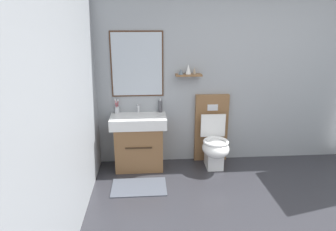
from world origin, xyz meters
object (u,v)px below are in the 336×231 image
object	(u,v)px
toothbrush_cup	(117,109)
soap_dispenser	(160,106)
vanity_sink_left	(139,140)
toilet	(213,140)

from	to	relation	value
toothbrush_cup	soap_dispenser	xyz separation A→B (m)	(0.61, 0.01, 0.03)
vanity_sink_left	soap_dispenser	xyz separation A→B (m)	(0.31, 0.16, 0.45)
vanity_sink_left	toilet	xyz separation A→B (m)	(1.05, -0.01, -0.02)
vanity_sink_left	toothbrush_cup	world-z (taller)	toothbrush_cup
vanity_sink_left	soap_dispenser	distance (m)	0.57
toilet	toothbrush_cup	world-z (taller)	toilet
vanity_sink_left	toothbrush_cup	distance (m)	0.54
toilet	soap_dispenser	world-z (taller)	toilet
vanity_sink_left	soap_dispenser	bearing A→B (deg)	28.07
soap_dispenser	toothbrush_cup	bearing A→B (deg)	-179.07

